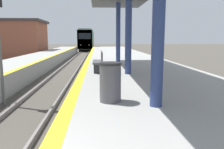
# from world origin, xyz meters

# --- Properties ---
(train) EXTENTS (2.82, 16.72, 4.40)m
(train) POSITION_xyz_m (0.00, 47.47, 2.24)
(train) COLOR black
(train) RESTS_ON ground
(trash_bin) EXTENTS (0.54, 0.54, 0.94)m
(trash_bin) POSITION_xyz_m (2.61, 3.34, 1.49)
(trash_bin) COLOR #4C4C51
(trash_bin) RESTS_ON platform_right
(bench) EXTENTS (0.44, 1.55, 0.92)m
(bench) POSITION_xyz_m (2.39, 8.22, 1.50)
(bench) COLOR #4C4C51
(bench) RESTS_ON platform_right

